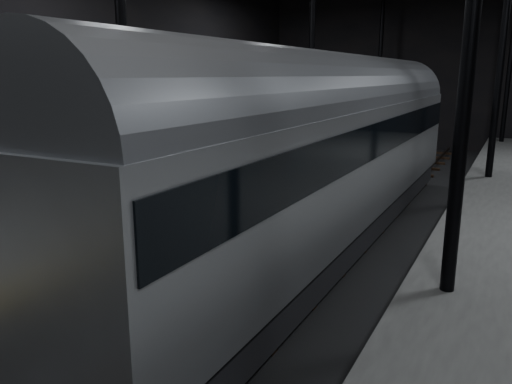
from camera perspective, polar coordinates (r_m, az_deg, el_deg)
The scene contains 6 objects.
ground at distance 14.97m, azimuth 8.04°, elevation -6.07°, with size 44.00×44.00×0.00m, color black.
platform_left at distance 18.60m, azimuth -14.16°, elevation -0.90°, with size 9.00×43.80×1.00m, color #4F4F4C.
tactile_strip at distance 16.00m, azimuth -2.84°, elevation -0.92°, with size 0.50×43.80×0.01m, color olive.
track at distance 14.95m, azimuth 8.05°, elevation -5.83°, with size 2.40×43.00×0.24m.
train at distance 14.42m, azimuth 8.66°, elevation 5.51°, with size 3.03×20.21×5.40m.
woman at distance 12.97m, azimuth -18.22°, elevation -0.75°, with size 0.68×0.45×1.86m, color #A18162.
Camera 1 is at (4.68, -13.34, 4.92)m, focal length 35.00 mm.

